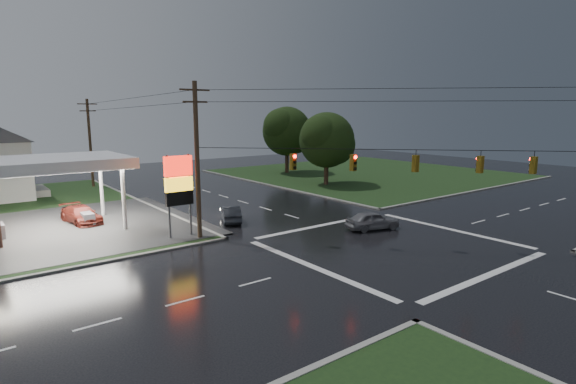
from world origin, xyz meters
TOP-DOWN VIEW (x-y plane):
  - ground at (0.00, 0.00)m, footprint 120.00×120.00m
  - grass_ne at (26.00, 26.00)m, footprint 36.00×36.00m
  - pylon_sign at (-10.50, 10.50)m, footprint 2.00×0.35m
  - utility_pole_nw at (-9.50, 9.50)m, footprint 2.20×0.32m
  - utility_pole_n at (-9.50, 38.00)m, footprint 2.20×0.32m
  - traffic_signals at (0.02, -0.02)m, footprint 26.87×26.87m
  - tree_ne_near at (14.14, 21.99)m, footprint 7.99×6.80m
  - tree_ne_far at (17.15, 33.99)m, footprint 8.46×7.20m
  - car_north at (-5.19, 12.50)m, footprint 2.96×4.26m
  - car_crossing at (2.24, 3.72)m, footprint 4.51×2.85m
  - car_pump at (-15.14, 19.43)m, footprint 2.71×5.13m

SIDE VIEW (x-z plane):
  - ground at x=0.00m, z-range 0.00..0.00m
  - grass_ne at x=26.00m, z-range 0.00..0.08m
  - car_north at x=-5.19m, z-range 0.00..1.33m
  - car_pump at x=-15.14m, z-range 0.00..1.42m
  - car_crossing at x=2.24m, z-range 0.00..1.43m
  - pylon_sign at x=-10.50m, z-range 1.01..7.01m
  - utility_pole_n at x=-9.50m, z-range 0.22..10.72m
  - tree_ne_near at x=14.14m, z-range 1.07..10.05m
  - utility_pole_nw at x=-9.50m, z-range 0.22..11.22m
  - tree_ne_far at x=17.15m, z-range 1.28..11.08m
  - traffic_signals at x=0.02m, z-range 5.75..7.22m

